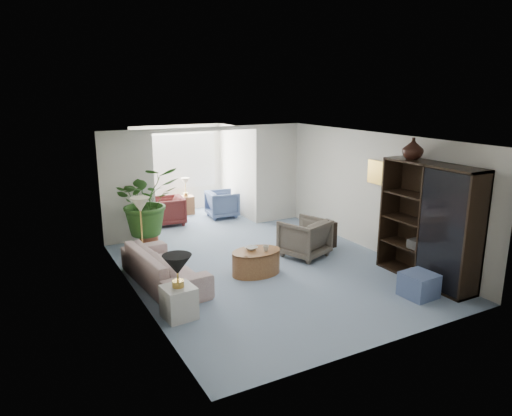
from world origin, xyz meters
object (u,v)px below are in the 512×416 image
cabinet_urn (413,149)px  table_lamp (177,265)px  side_table_dark (323,234)px  sunroom_chair_maroon (168,211)px  floor_lamp (140,205)px  end_table (179,302)px  plant_pot (149,241)px  coffee_bowl (251,248)px  ottoman (419,285)px  sofa (164,266)px  coffee_table (256,262)px  entertainment_cabinet (429,223)px  sunroom_table (186,205)px  wingback_chair (304,238)px  sunroom_chair_blue (222,204)px  framed_picture (379,173)px  coffee_cup (266,248)px

cabinet_urn → table_lamp: bearing=177.2°
side_table_dark → sunroom_chair_maroon: size_ratio=0.72×
floor_lamp → cabinet_urn: (4.30, -2.49, 1.07)m
end_table → plant_pot: 3.38m
coffee_bowl → cabinet_urn: size_ratio=0.58×
sunroom_chair_maroon → ottoman: bearing=26.6°
sofa → sunroom_chair_maroon: bearing=-24.1°
coffee_table → ottoman: 2.87m
table_lamp → plant_pot: 3.45m
cabinet_urn → entertainment_cabinet: bearing=-90.0°
table_lamp → plant_pot: table_lamp is taller
entertainment_cabinet → coffee_table: bearing=146.3°
ottoman → plant_pot: (-3.25, 4.52, -0.04)m
sunroom_chair_maroon → side_table_dark: bearing=42.4°
plant_pot → floor_lamp: bearing=-111.2°
entertainment_cabinet → sunroom_table: bearing=108.9°
wingback_chair → sunroom_chair_blue: size_ratio=1.10×
table_lamp → sunroom_table: (2.19, 5.67, -0.60)m
sofa → end_table: sofa is taller
wingback_chair → entertainment_cabinet: entertainment_cabinet is taller
framed_picture → floor_lamp: size_ratio=1.39×
framed_picture → coffee_cup: (-2.62, 0.03, -1.20)m
sofa → plant_pot: bearing=-13.3°
sunroom_table → ottoman: bearing=-77.2°
entertainment_cabinet → sunroom_table: size_ratio=4.25×
cabinet_urn → sofa: bearing=159.5°
end_table → entertainment_cabinet: entertainment_cabinet is taller
sofa → side_table_dark: 3.68m
coffee_table → coffee_cup: size_ratio=8.71×
floor_lamp → sunroom_chair_maroon: (1.36, 2.65, -0.89)m
entertainment_cabinet → wingback_chair: bearing=120.5°
sunroom_chair_maroon → table_lamp: bearing=-10.4°
entertainment_cabinet → plant_pot: size_ratio=5.32×
entertainment_cabinet → sunroom_table: (-2.19, 6.39, -0.81)m
side_table_dark → sunroom_table: 4.36m
coffee_bowl → sunroom_chair_maroon: sunroom_chair_maroon is taller
framed_picture → ottoman: bearing=-113.1°
cabinet_urn → sunroom_chair_blue: cabinet_urn is taller
sofa → wingback_chair: bearing=-95.1°
sunroom_chair_maroon → sofa: bearing=-13.2°
table_lamp → coffee_table: 2.18m
cabinet_urn → plant_pot: 5.69m
coffee_table → plant_pot: size_ratio=2.37×
table_lamp → framed_picture: bearing=10.5°
sofa → coffee_bowl: size_ratio=9.68×
cabinet_urn → ottoman: size_ratio=0.76×
wingback_chair → coffee_cup: bearing=1.7°
end_table → plant_pot: (0.49, 3.34, -0.09)m
cabinet_urn → plant_pot: (-3.89, 3.55, -2.16)m
sunroom_table → cabinet_urn: bearing=-69.6°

